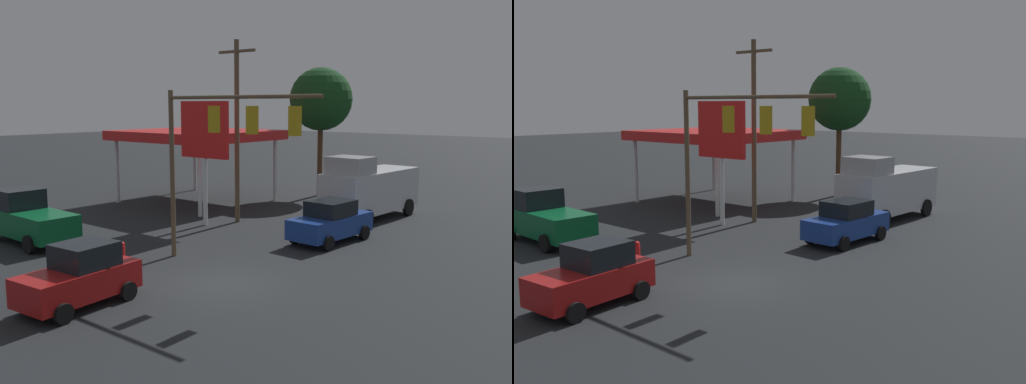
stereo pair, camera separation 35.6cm
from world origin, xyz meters
The scene contains 11 objects.
ground_plane centered at (0.00, 0.00, 0.00)m, with size 200.00×200.00×0.00m, color black.
traffic_signal_assembly centered at (1.34, -1.57, 5.07)m, with size 7.27×0.43×6.82m.
utility_pole centered at (6.58, -8.48, 5.06)m, with size 2.40×0.26×9.56m.
gas_station_canopy centered at (12.90, -11.78, 4.27)m, with size 8.62×8.19×4.62m.
price_sign centered at (7.34, -6.82, 4.73)m, with size 3.17×0.27×6.43m.
hatchback_crossing centered at (1.91, 4.36, 0.95)m, with size 2.19×3.92×1.97m.
delivery_truck centered at (1.49, -13.59, 1.69)m, with size 2.83×6.91×3.58m.
sedan_far centered at (0.32, -7.79, 0.95)m, with size 2.28×4.51×1.93m.
pickup_parked centered at (10.87, 1.02, 1.11)m, with size 5.26×2.39×2.40m.
street_tree centered at (8.13, -18.94, 6.58)m, with size 4.27×4.27×8.75m.
fire_hydrant centered at (4.81, 0.52, 0.44)m, with size 0.24×0.24×0.88m.
Camera 2 is at (-13.48, 13.95, 6.24)m, focal length 40.00 mm.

